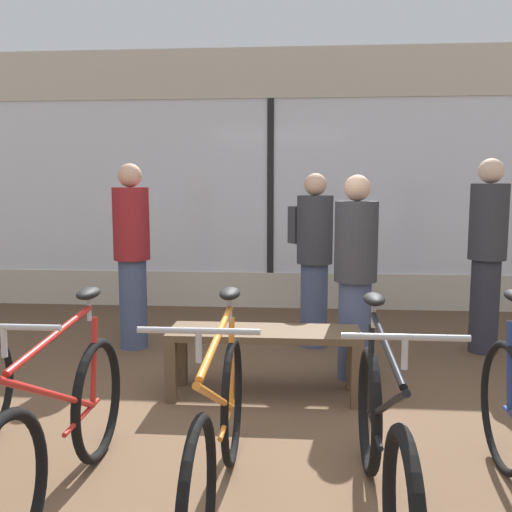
{
  "coord_description": "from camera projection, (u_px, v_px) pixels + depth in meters",
  "views": [
    {
      "loc": [
        0.38,
        -3.06,
        1.56
      ],
      "look_at": [
        0.0,
        1.76,
        0.95
      ],
      "focal_mm": 40.0,
      "sensor_mm": 36.0,
      "label": 1
    }
  ],
  "objects": [
    {
      "name": "customer_near_bench",
      "position": [
        355.0,
        274.0,
        4.52
      ],
      "size": [
        0.45,
        0.45,
        1.63
      ],
      "color": "#424C6B",
      "rests_on": "ground_plane"
    },
    {
      "name": "bicycle_center_left",
      "position": [
        61.0,
        431.0,
        2.73
      ],
      "size": [
        0.46,
        1.72,
        1.03
      ],
      "color": "black",
      "rests_on": "ground_plane"
    },
    {
      "name": "shop_back_wall",
      "position": [
        271.0,
        178.0,
        7.07
      ],
      "size": [
        12.0,
        0.08,
        3.2
      ],
      "color": "beige",
      "rests_on": "ground_plane"
    },
    {
      "name": "bicycle_center",
      "position": [
        219.0,
        434.0,
        2.68
      ],
      "size": [
        0.46,
        1.78,
        1.03
      ],
      "color": "black",
      "rests_on": "ground_plane"
    },
    {
      "name": "bicycle_center_right",
      "position": [
        382.0,
        445.0,
        2.6
      ],
      "size": [
        0.46,
        1.71,
        1.02
      ],
      "color": "black",
      "rests_on": "ground_plane"
    },
    {
      "name": "customer_near_rack",
      "position": [
        313.0,
        254.0,
        5.45
      ],
      "size": [
        0.5,
        0.56,
        1.66
      ],
      "color": "#424C6B",
      "rests_on": "ground_plane"
    },
    {
      "name": "ground_plane",
      "position": [
        232.0,
        459.0,
        3.25
      ],
      "size": [
        24.0,
        24.0,
        0.0
      ],
      "primitive_type": "plane",
      "color": "brown"
    },
    {
      "name": "display_bench",
      "position": [
        264.0,
        342.0,
        4.19
      ],
      "size": [
        1.4,
        0.44,
        0.5
      ],
      "color": "brown",
      "rests_on": "ground_plane"
    },
    {
      "name": "customer_mid_floor",
      "position": [
        487.0,
        251.0,
        5.23
      ],
      "size": [
        0.41,
        0.41,
        1.79
      ],
      "color": "#2D2D38",
      "rests_on": "ground_plane"
    },
    {
      "name": "customer_by_window",
      "position": [
        132.0,
        252.0,
        5.37
      ],
      "size": [
        0.48,
        0.48,
        1.75
      ],
      "color": "#424C6B",
      "rests_on": "ground_plane"
    }
  ]
}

